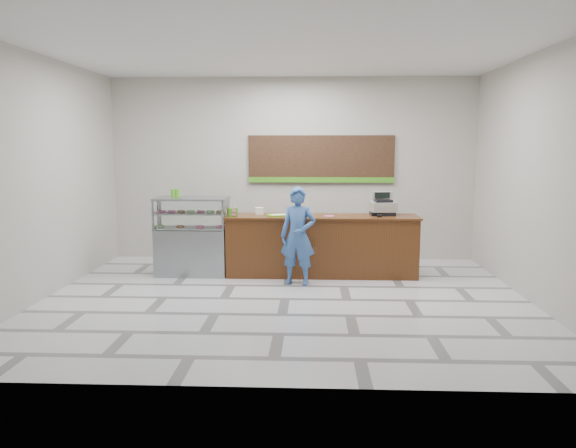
{
  "coord_description": "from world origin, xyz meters",
  "views": [
    {
      "loc": [
        0.39,
        -7.89,
        2.21
      ],
      "look_at": [
        0.0,
        0.9,
        0.97
      ],
      "focal_mm": 35.0,
      "sensor_mm": 36.0,
      "label": 1
    }
  ],
  "objects_px": {
    "cash_register": "(382,206)",
    "sales_counter": "(322,245)",
    "customer": "(298,236)",
    "serving_tray": "(278,215)",
    "display_case": "(193,235)"
  },
  "relations": [
    {
      "from": "serving_tray",
      "to": "sales_counter",
      "type": "bearing_deg",
      "value": -15.48
    },
    {
      "from": "display_case",
      "to": "serving_tray",
      "type": "height_order",
      "value": "display_case"
    },
    {
      "from": "cash_register",
      "to": "customer",
      "type": "height_order",
      "value": "customer"
    },
    {
      "from": "display_case",
      "to": "customer",
      "type": "distance_m",
      "value": 1.94
    },
    {
      "from": "sales_counter",
      "to": "display_case",
      "type": "bearing_deg",
      "value": -180.0
    },
    {
      "from": "sales_counter",
      "to": "customer",
      "type": "distance_m",
      "value": 0.78
    },
    {
      "from": "cash_register",
      "to": "sales_counter",
      "type": "bearing_deg",
      "value": -178.36
    },
    {
      "from": "serving_tray",
      "to": "cash_register",
      "type": "bearing_deg",
      "value": -11.96
    },
    {
      "from": "sales_counter",
      "to": "cash_register",
      "type": "xyz_separation_m",
      "value": [
        1.04,
        0.17,
        0.66
      ]
    },
    {
      "from": "serving_tray",
      "to": "customer",
      "type": "distance_m",
      "value": 0.73
    },
    {
      "from": "customer",
      "to": "sales_counter",
      "type": "bearing_deg",
      "value": 69.22
    },
    {
      "from": "cash_register",
      "to": "customer",
      "type": "distance_m",
      "value": 1.68
    },
    {
      "from": "display_case",
      "to": "sales_counter",
      "type": "bearing_deg",
      "value": 0.0
    },
    {
      "from": "sales_counter",
      "to": "cash_register",
      "type": "distance_m",
      "value": 1.24
    },
    {
      "from": "display_case",
      "to": "cash_register",
      "type": "xyz_separation_m",
      "value": [
        3.26,
        0.17,
        0.5
      ]
    }
  ]
}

